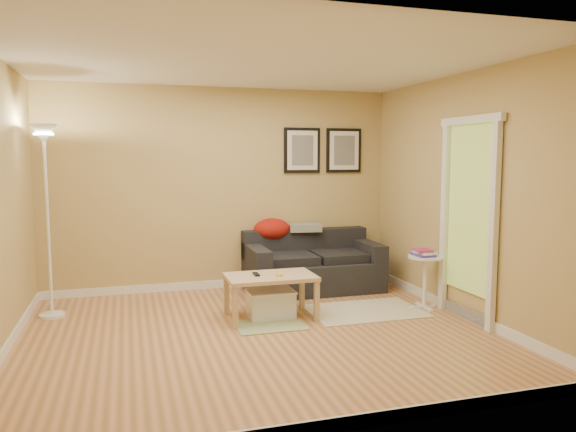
{
  "coord_description": "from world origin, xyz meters",
  "views": [
    {
      "loc": [
        -1.19,
        -5.02,
        1.72
      ],
      "look_at": [
        0.55,
        0.85,
        1.05
      ],
      "focal_mm": 34.08,
      "sensor_mm": 36.0,
      "label": 1
    }
  ],
  "objects_px": {
    "floor_lamp": "(48,227)",
    "book_stack": "(423,252)",
    "storage_bin": "(271,304)",
    "side_table": "(425,282)",
    "coffee_table": "(271,297)",
    "sofa": "(313,261)"
  },
  "relations": [
    {
      "from": "coffee_table",
      "to": "book_stack",
      "type": "bearing_deg",
      "value": -3.75
    },
    {
      "from": "floor_lamp",
      "to": "book_stack",
      "type": "bearing_deg",
      "value": -11.68
    },
    {
      "from": "coffee_table",
      "to": "storage_bin",
      "type": "height_order",
      "value": "coffee_table"
    },
    {
      "from": "side_table",
      "to": "book_stack",
      "type": "height_order",
      "value": "book_stack"
    },
    {
      "from": "coffee_table",
      "to": "side_table",
      "type": "relative_size",
      "value": 1.56
    },
    {
      "from": "coffee_table",
      "to": "floor_lamp",
      "type": "distance_m",
      "value": 2.47
    },
    {
      "from": "side_table",
      "to": "floor_lamp",
      "type": "bearing_deg",
      "value": 168.11
    },
    {
      "from": "sofa",
      "to": "coffee_table",
      "type": "bearing_deg",
      "value": -128.75
    },
    {
      "from": "book_stack",
      "to": "storage_bin",
      "type": "bearing_deg",
      "value": -169.13
    },
    {
      "from": "sofa",
      "to": "book_stack",
      "type": "bearing_deg",
      "value": -51.61
    },
    {
      "from": "side_table",
      "to": "floor_lamp",
      "type": "distance_m",
      "value": 4.16
    },
    {
      "from": "sofa",
      "to": "book_stack",
      "type": "relative_size",
      "value": 6.8
    },
    {
      "from": "storage_bin",
      "to": "floor_lamp",
      "type": "xyz_separation_m",
      "value": [
        -2.25,
        0.7,
        0.82
      ]
    },
    {
      "from": "storage_bin",
      "to": "sofa",
      "type": "bearing_deg",
      "value": 50.98
    },
    {
      "from": "side_table",
      "to": "coffee_table",
      "type": "bearing_deg",
      "value": 175.93
    },
    {
      "from": "side_table",
      "to": "storage_bin",
      "type": "bearing_deg",
      "value": 175.41
    },
    {
      "from": "storage_bin",
      "to": "book_stack",
      "type": "bearing_deg",
      "value": -4.01
    },
    {
      "from": "storage_bin",
      "to": "coffee_table",
      "type": "bearing_deg",
      "value": -105.85
    },
    {
      "from": "book_stack",
      "to": "floor_lamp",
      "type": "relative_size",
      "value": 0.12
    },
    {
      "from": "book_stack",
      "to": "floor_lamp",
      "type": "bearing_deg",
      "value": -176.79
    },
    {
      "from": "sofa",
      "to": "storage_bin",
      "type": "height_order",
      "value": "sofa"
    },
    {
      "from": "storage_bin",
      "to": "side_table",
      "type": "distance_m",
      "value": 1.78
    }
  ]
}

